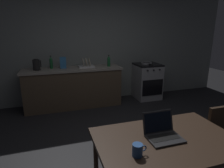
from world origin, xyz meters
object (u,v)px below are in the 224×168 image
at_px(electric_kettle, 36,65).
at_px(frying_pan, 147,63).
at_px(bottle, 109,61).
at_px(laptop, 163,133).
at_px(coffee_mug, 138,150).
at_px(bottle_b, 51,63).
at_px(cereal_box, 63,63).
at_px(dish_rack, 86,65).
at_px(stove_oven, 147,81).
at_px(dining_table, 166,145).

bearing_deg(electric_kettle, frying_pan, -0.63).
height_order(bottle, frying_pan, bottle).
height_order(laptop, coffee_mug, laptop).
bearing_deg(bottle_b, cereal_box, -13.59).
distance_m(frying_pan, coffee_mug, 3.47).
bearing_deg(frying_pan, bottle_b, 177.26).
xyz_separation_m(bottle, cereal_box, (-1.02, 0.07, 0.00)).
distance_m(frying_pan, bottle_b, 2.26).
distance_m(coffee_mug, bottle_b, 3.23).
distance_m(electric_kettle, frying_pan, 2.55).
xyz_separation_m(laptop, bottle_b, (-0.95, 2.98, 0.25)).
bearing_deg(cereal_box, bottle, -3.92).
bearing_deg(electric_kettle, cereal_box, 2.10).
relative_size(bottle, dish_rack, 0.78).
xyz_separation_m(stove_oven, coffee_mug, (-1.70, -3.08, 0.34)).
height_order(dining_table, laptop, laptop).
bearing_deg(bottle_b, bottle, -5.85).
bearing_deg(bottle_b, coffee_mug, -79.19).
distance_m(electric_kettle, bottle_b, 0.31).
relative_size(laptop, coffee_mug, 2.57).
relative_size(dining_table, electric_kettle, 5.55).
bearing_deg(stove_oven, dining_table, -114.35).
bearing_deg(electric_kettle, laptop, -66.78).
height_order(frying_pan, cereal_box, cereal_box).
height_order(dining_table, cereal_box, cereal_box).
distance_m(coffee_mug, dish_rack, 3.09).
distance_m(stove_oven, dish_rack, 1.62).
xyz_separation_m(dining_table, coffee_mug, (-0.37, -0.14, 0.12)).
height_order(dish_rack, bottle_b, bottle_b).
xyz_separation_m(electric_kettle, cereal_box, (0.55, 0.02, 0.01)).
xyz_separation_m(dining_table, bottle_b, (-0.97, 3.02, 0.36)).
height_order(stove_oven, dish_rack, dish_rack).
bearing_deg(dining_table, laptop, 123.64).
distance_m(laptop, frying_pan, 3.16).
bearing_deg(dining_table, electric_kettle, 113.37).
distance_m(dining_table, cereal_box, 3.06).
relative_size(dining_table, bottle, 4.97).
distance_m(frying_pan, cereal_box, 2.01).
relative_size(dining_table, cereal_box, 5.26).
height_order(stove_oven, bottle, bottle).
bearing_deg(bottle, bottle_b, 174.15).
xyz_separation_m(dining_table, electric_kettle, (-1.27, 2.94, 0.34)).
xyz_separation_m(frying_pan, bottle_b, (-2.25, 0.11, 0.11)).
xyz_separation_m(cereal_box, dish_rack, (0.51, -0.02, -0.08)).
distance_m(electric_kettle, dish_rack, 1.05).
xyz_separation_m(coffee_mug, bottle_b, (-0.60, 3.16, 0.24)).
xyz_separation_m(electric_kettle, coffee_mug, (0.90, -3.08, -0.22)).
distance_m(laptop, bottle_b, 3.13).
bearing_deg(laptop, coffee_mug, -151.08).
distance_m(dish_rack, bottle_b, 0.76).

